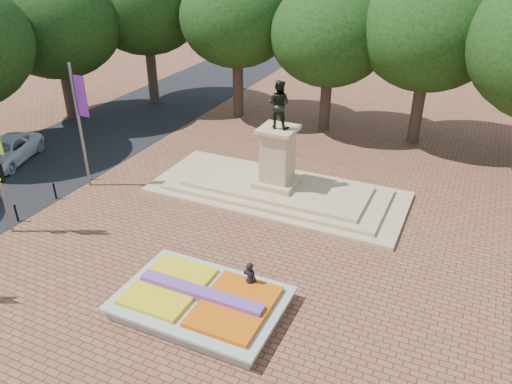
% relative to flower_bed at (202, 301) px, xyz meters
% --- Properties ---
extents(ground, '(90.00, 90.00, 0.00)m').
position_rel_flower_bed_xyz_m(ground, '(-1.03, 2.00, -0.38)').
color(ground, brown).
rests_on(ground, ground).
extents(asphalt_street, '(9.00, 90.00, 0.02)m').
position_rel_flower_bed_xyz_m(asphalt_street, '(-16.03, 7.00, -0.37)').
color(asphalt_street, black).
rests_on(asphalt_street, ground).
extents(flower_bed, '(6.30, 4.30, 0.91)m').
position_rel_flower_bed_xyz_m(flower_bed, '(0.00, 0.00, 0.00)').
color(flower_bed, gray).
rests_on(flower_bed, ground).
extents(monument, '(14.00, 6.00, 6.40)m').
position_rel_flower_bed_xyz_m(monument, '(-1.03, 10.00, 0.50)').
color(monument, tan).
rests_on(monument, ground).
extents(tree_row_back, '(44.80, 8.80, 10.43)m').
position_rel_flower_bed_xyz_m(tree_row_back, '(1.31, 20.00, 6.29)').
color(tree_row_back, '#33241B').
rests_on(tree_row_back, ground).
extents(van, '(4.13, 6.02, 1.53)m').
position_rel_flower_bed_xyz_m(van, '(-18.02, 6.76, 0.39)').
color(van, silver).
rests_on(van, ground).
extents(pedestrian, '(0.63, 0.44, 1.65)m').
position_rel_flower_bed_xyz_m(pedestrian, '(1.38, 1.45, 0.45)').
color(pedestrian, black).
rests_on(pedestrian, ground).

